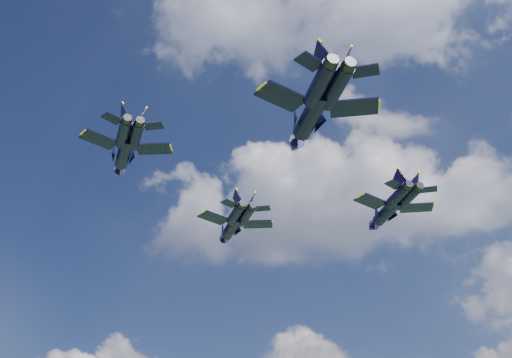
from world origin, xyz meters
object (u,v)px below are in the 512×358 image
at_px(jet_lead, 231,227).
at_px(jet_left, 124,153).
at_px(jet_slot, 310,117).
at_px(jet_right, 386,212).

distance_m(jet_lead, jet_left, 25.61).
distance_m(jet_lead, jet_slot, 35.57).
height_order(jet_left, jet_slot, jet_left).
bearing_deg(jet_slot, jet_left, 138.46).
distance_m(jet_left, jet_slot, 26.11).
height_order(jet_lead, jet_left, jet_lead).
distance_m(jet_lead, jet_right, 25.13).
xyz_separation_m(jet_left, jet_slot, (25.50, -4.75, -2.91)).
bearing_deg(jet_left, jet_right, -1.18).
bearing_deg(jet_lead, jet_slot, -91.90).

